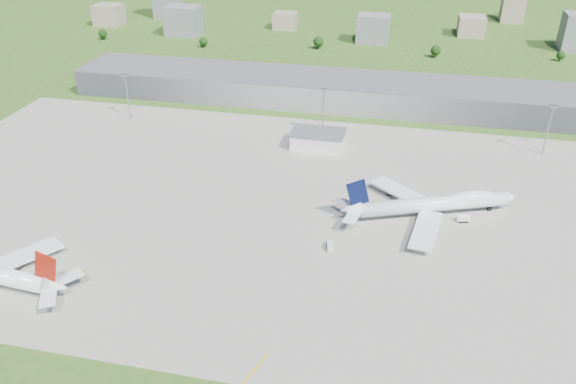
% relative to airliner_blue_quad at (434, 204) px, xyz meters
% --- Properties ---
extents(ground, '(1400.00, 1400.00, 0.00)m').
position_rel_airliner_blue_quad_xyz_m(ground, '(-66.53, 104.65, -5.39)').
color(ground, '#2C531A').
rests_on(ground, ground).
extents(apron, '(360.00, 190.00, 0.08)m').
position_rel_airliner_blue_quad_xyz_m(apron, '(-56.53, -5.35, -5.35)').
color(apron, gray).
rests_on(apron, ground).
extents(terminal, '(300.00, 42.00, 15.00)m').
position_rel_airliner_blue_quad_xyz_m(terminal, '(-66.53, 119.65, 2.11)').
color(terminal, gray).
rests_on(terminal, ground).
extents(ops_building, '(26.00, 16.00, 8.00)m').
position_rel_airliner_blue_quad_xyz_m(ops_building, '(-56.53, 54.65, -1.39)').
color(ops_building, silver).
rests_on(ops_building, ground).
extents(mast_west, '(3.50, 2.00, 25.90)m').
position_rel_airliner_blue_quad_xyz_m(mast_west, '(-166.53, 69.65, 12.32)').
color(mast_west, gray).
rests_on(mast_west, ground).
extents(mast_center, '(3.50, 2.00, 25.90)m').
position_rel_airliner_blue_quad_xyz_m(mast_center, '(-56.53, 69.65, 12.32)').
color(mast_center, gray).
rests_on(mast_center, ground).
extents(mast_east, '(3.50, 2.00, 25.90)m').
position_rel_airliner_blue_quad_xyz_m(mast_east, '(53.47, 69.65, 12.32)').
color(mast_east, gray).
rests_on(mast_east, ground).
extents(airliner_blue_quad, '(71.28, 54.36, 19.40)m').
position_rel_airliner_blue_quad_xyz_m(airliner_blue_quad, '(0.00, 0.00, 0.00)').
color(airliner_blue_quad, white).
rests_on(airliner_blue_quad, ground).
extents(tug_yellow, '(3.54, 2.35, 1.67)m').
position_rel_airliner_blue_quad_xyz_m(tug_yellow, '(-120.36, -65.42, -4.51)').
color(tug_yellow, '#C5C30B').
rests_on(tug_yellow, ground).
extents(van_white_near, '(3.29, 5.45, 2.59)m').
position_rel_airliner_blue_quad_xyz_m(van_white_near, '(-37.26, -31.93, -4.09)').
color(van_white_near, silver).
rests_on(van_white_near, ground).
extents(van_white_far, '(5.39, 3.39, 2.57)m').
position_rel_airliner_blue_quad_xyz_m(van_white_far, '(11.78, -2.13, -4.09)').
color(van_white_far, white).
rests_on(van_white_far, ground).
extents(bldg_far_w, '(24.00, 20.00, 18.00)m').
position_rel_airliner_blue_quad_xyz_m(bldg_far_w, '(-286.53, 274.65, 3.61)').
color(bldg_far_w, gray).
rests_on(bldg_far_w, ground).
extents(bldg_w, '(28.00, 22.00, 24.00)m').
position_rel_airliner_blue_quad_xyz_m(bldg_w, '(-206.53, 254.65, 6.61)').
color(bldg_w, slate).
rests_on(bldg_w, ground).
extents(bldg_cw, '(20.00, 18.00, 14.00)m').
position_rel_airliner_blue_quad_xyz_m(bldg_cw, '(-126.53, 294.65, 1.61)').
color(bldg_cw, gray).
rests_on(bldg_cw, ground).
extents(bldg_c, '(26.00, 20.00, 22.00)m').
position_rel_airliner_blue_quad_xyz_m(bldg_c, '(-46.53, 264.65, 5.61)').
color(bldg_c, slate).
rests_on(bldg_c, ground).
extents(bldg_ce, '(22.00, 24.00, 16.00)m').
position_rel_airliner_blue_quad_xyz_m(bldg_ce, '(33.47, 304.65, 2.61)').
color(bldg_ce, gray).
rests_on(bldg_ce, ground).
extents(bldg_tall_e, '(20.00, 18.00, 36.00)m').
position_rel_airliner_blue_quad_xyz_m(bldg_tall_e, '(73.47, 364.65, 12.61)').
color(bldg_tall_e, gray).
rests_on(bldg_tall_e, ground).
extents(tree_far_w, '(7.20, 7.20, 8.80)m').
position_rel_airliner_blue_quad_xyz_m(tree_far_w, '(-266.53, 224.65, -0.20)').
color(tree_far_w, '#382314').
rests_on(tree_far_w, ground).
extents(tree_w, '(6.75, 6.75, 8.25)m').
position_rel_airliner_blue_quad_xyz_m(tree_w, '(-176.53, 219.65, -0.53)').
color(tree_w, '#382314').
rests_on(tree_w, ground).
extents(tree_c, '(8.10, 8.10, 9.90)m').
position_rel_airliner_blue_quad_xyz_m(tree_c, '(-86.53, 234.65, 0.45)').
color(tree_c, '#382314').
rests_on(tree_c, ground).
extents(tree_e, '(7.65, 7.65, 9.35)m').
position_rel_airliner_blue_quad_xyz_m(tree_e, '(3.47, 229.65, 0.12)').
color(tree_e, '#382314').
rests_on(tree_e, ground).
extents(tree_far_e, '(6.30, 6.30, 7.70)m').
position_rel_airliner_blue_quad_xyz_m(tree_far_e, '(93.47, 239.65, -0.86)').
color(tree_far_e, '#382314').
rests_on(tree_far_e, ground).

